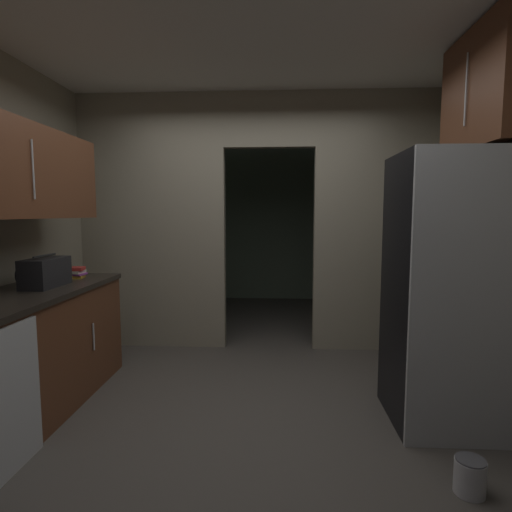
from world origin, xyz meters
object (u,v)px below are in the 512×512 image
(boombox, at_px, (45,272))
(paint_can, at_px, (470,476))
(book_stack, at_px, (77,273))
(dishwasher, at_px, (8,403))
(refrigerator, at_px, (455,291))

(boombox, height_order, paint_can, boombox)
(boombox, height_order, book_stack, boombox)
(book_stack, height_order, paint_can, book_stack)
(book_stack, xyz_separation_m, paint_can, (2.73, -1.34, -0.85))
(dishwasher, relative_size, book_stack, 5.51)
(refrigerator, bearing_deg, boombox, 176.93)
(paint_can, bearing_deg, boombox, 161.48)
(book_stack, bearing_deg, paint_can, -26.09)
(dishwasher, relative_size, boombox, 2.05)
(refrigerator, relative_size, paint_can, 9.87)
(refrigerator, height_order, boombox, refrigerator)
(refrigerator, xyz_separation_m, boombox, (-2.98, 0.16, 0.08))
(refrigerator, distance_m, dishwasher, 2.83)
(book_stack, bearing_deg, refrigerator, -10.95)
(book_stack, bearing_deg, dishwasher, -79.13)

